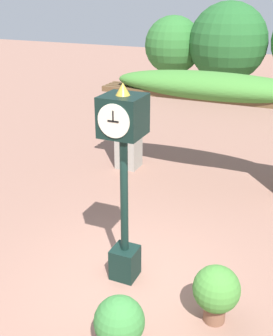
% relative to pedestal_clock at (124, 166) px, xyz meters
% --- Properties ---
extents(ground_plane, '(60.00, 60.00, 0.00)m').
position_rel_pedestal_clock_xyz_m(ground_plane, '(0.20, -0.17, -2.15)').
color(ground_plane, '#8E6656').
extents(pedestal_clock, '(0.63, 0.68, 3.49)m').
position_rel_pedestal_clock_xyz_m(pedestal_clock, '(0.00, 0.00, 0.00)').
color(pedestal_clock, black).
rests_on(pedestal_clock, ground).
extents(pergola, '(5.77, 1.21, 2.90)m').
position_rel_pedestal_clock_xyz_m(pergola, '(0.20, 4.60, 0.01)').
color(pergola, gray).
rests_on(pergola, ground).
extents(potted_plant_near_left, '(0.72, 0.72, 0.88)m').
position_rel_pedestal_clock_xyz_m(potted_plant_near_left, '(0.65, -1.56, -1.67)').
color(potted_plant_near_left, '#B26B4C').
rests_on(potted_plant_near_left, ground).
extents(potted_plant_near_right, '(0.73, 0.73, 0.96)m').
position_rel_pedestal_clock_xyz_m(potted_plant_near_right, '(1.73, -0.43, -1.60)').
color(potted_plant_near_right, brown).
rests_on(potted_plant_near_right, ground).
extents(tree_line, '(12.12, 4.09, 4.31)m').
position_rel_pedestal_clock_xyz_m(tree_line, '(0.21, 14.38, 0.39)').
color(tree_line, brown).
rests_on(tree_line, ground).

